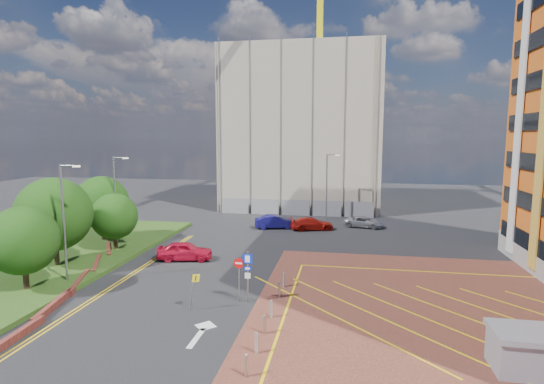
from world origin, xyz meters
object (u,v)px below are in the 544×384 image
(tree_d, at_px, (102,202))
(warning_sign, at_px, (194,287))
(lamp_back, at_px, (327,184))
(car_red_back, at_px, (312,224))
(tree_c, at_px, (114,216))
(lamp_left_far, at_px, (116,196))
(car_silver_back, at_px, (364,222))
(sign_cluster, at_px, (244,271))
(car_blue_back, at_px, (275,222))
(tree_b, at_px, (54,214))
(lamp_left_near, at_px, (64,218))
(car_red_left, at_px, (185,251))
(cycle_shelter, at_px, (538,355))
(tree_a, at_px, (23,240))

(tree_d, bearing_deg, warning_sign, -44.18)
(lamp_back, relative_size, car_red_back, 1.71)
(tree_c, bearing_deg, lamp_left_far, 114.71)
(tree_c, xyz_separation_m, car_silver_back, (21.83, 14.22, -2.60))
(sign_cluster, xyz_separation_m, car_blue_back, (-1.60, 20.99, -1.21))
(tree_b, distance_m, car_blue_back, 22.40)
(lamp_left_near, bearing_deg, lamp_back, 57.60)
(warning_sign, bearing_deg, car_red_left, 114.32)
(tree_b, xyz_separation_m, warning_sign, (13.23, -5.83, -2.81))
(tree_b, height_order, tree_d, tree_b)
(lamp_back, relative_size, cycle_shelter, 2.19)
(car_silver_back, bearing_deg, sign_cluster, 173.16)
(tree_b, height_order, warning_sign, tree_b)
(tree_d, relative_size, lamp_left_near, 0.76)
(car_blue_back, bearing_deg, car_red_left, 143.60)
(warning_sign, height_order, car_blue_back, warning_sign)
(car_blue_back, height_order, car_silver_back, car_blue_back)
(lamp_left_near, xyz_separation_m, car_red_left, (5.78, 6.83, -3.90))
(lamp_left_near, height_order, car_red_back, lamp_left_near)
(tree_a, bearing_deg, warning_sign, -4.04)
(cycle_shelter, relative_size, car_red_back, 0.78)
(tree_c, height_order, lamp_left_far, lamp_left_far)
(lamp_left_far, relative_size, car_silver_back, 1.87)
(tree_a, relative_size, warning_sign, 2.40)
(cycle_shelter, height_order, car_silver_back, cycle_shelter)
(lamp_left_near, distance_m, cycle_shelter, 28.01)
(tree_c, distance_m, cycle_shelter, 31.66)
(car_red_left, bearing_deg, car_red_back, -46.15)
(warning_sign, bearing_deg, lamp_left_near, 164.43)
(tree_b, xyz_separation_m, lamp_left_far, (1.08, 7.00, 0.42))
(tree_b, xyz_separation_m, car_silver_back, (23.83, 19.22, -3.64))
(tree_c, bearing_deg, car_red_back, 36.30)
(lamp_left_near, bearing_deg, tree_d, 110.35)
(tree_d, distance_m, warning_sign, 19.99)
(car_red_left, bearing_deg, car_blue_back, -32.65)
(tree_c, bearing_deg, tree_d, 135.00)
(lamp_left_near, relative_size, lamp_left_far, 1.00)
(lamp_left_near, height_order, car_red_left, lamp_left_near)
(tree_c, bearing_deg, lamp_back, 45.68)
(lamp_back, distance_m, car_silver_back, 6.82)
(tree_d, height_order, sign_cluster, tree_d)
(car_red_left, bearing_deg, tree_c, 69.74)
(car_red_left, bearing_deg, tree_b, 102.79)
(car_red_back, relative_size, car_silver_back, 1.09)
(tree_c, relative_size, lamp_left_far, 0.61)
(tree_a, height_order, car_red_back, tree_a)
(car_blue_back, bearing_deg, sign_cluster, 170.05)
(tree_a, distance_m, car_silver_back, 33.07)
(car_red_left, relative_size, car_blue_back, 0.99)
(lamp_back, distance_m, car_red_left, 22.26)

